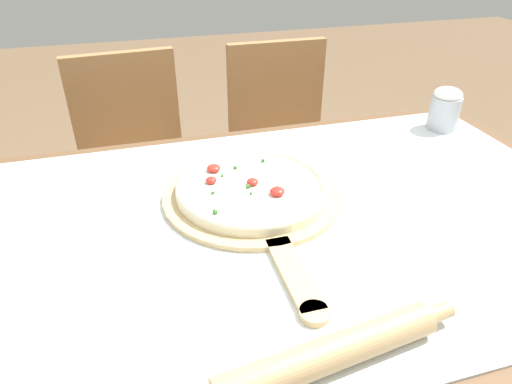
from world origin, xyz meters
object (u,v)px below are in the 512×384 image
at_px(chair_left, 136,163).
at_px(chair_right, 282,144).
at_px(flour_cup, 445,108).
at_px(pizza_peel, 255,199).
at_px(pizza, 252,187).
at_px(rolling_pin, 329,354).

height_order(chair_left, chair_right, same).
bearing_deg(flour_cup, pizza_peel, -159.98).
height_order(pizza_peel, pizza, pizza).
bearing_deg(chair_left, pizza_peel, -76.56).
bearing_deg(pizza_peel, chair_right, 66.62).
bearing_deg(flour_cup, chair_left, 149.32).
relative_size(pizza_peel, flour_cup, 4.78).
bearing_deg(rolling_pin, flour_cup, 45.81).
distance_m(pizza_peel, pizza, 0.03).
bearing_deg(pizza, flour_cup, 18.40).
relative_size(rolling_pin, flour_cup, 3.45).
bearing_deg(chair_left, flour_cup, -35.42).
xyz_separation_m(pizza_peel, chair_left, (-0.24, 0.74, -0.26)).
height_order(rolling_pin, chair_left, chair_left).
bearing_deg(flour_cup, chair_right, 120.48).
distance_m(pizza, flour_cup, 0.66).
relative_size(pizza_peel, chair_left, 0.64).
height_order(pizza_peel, rolling_pin, rolling_pin).
relative_size(rolling_pin, chair_left, 0.47).
bearing_deg(pizza, chair_left, 108.62).
bearing_deg(chair_right, flour_cup, -59.18).
height_order(pizza, chair_left, chair_left).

